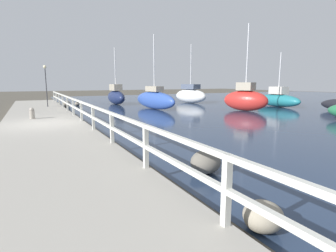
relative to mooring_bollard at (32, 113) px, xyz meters
The scene contains 15 objects.
ground_plane 2.15m from the mooring_bollard, 77.83° to the right, with size 120.00×120.00×0.00m, color #4C473D.
dock_walkway 2.12m from the mooring_bollard, 77.83° to the right, with size 3.64×36.00×0.29m.
railing 2.98m from the mooring_bollard, 43.22° to the right, with size 0.10×32.50×0.99m.
boulder_mid_strip 13.08m from the mooring_bollard, 77.11° to the right, with size 0.58×0.52×0.43m.
boulder_upstream 13.14m from the mooring_bollard, 77.33° to the right, with size 0.61×0.55×0.46m.
boulder_water_edge 10.43m from the mooring_bollard, 74.13° to the left, with size 0.71×0.64×0.54m.
boulder_near_dock 10.99m from the mooring_bollard, 70.85° to the right, with size 0.76×0.68×0.57m.
boulder_downstream 11.26m from the mooring_bollard, 69.71° to the left, with size 0.51×0.46×0.38m.
mooring_bollard is the anchor object (origin of this frame).
dock_lamp 7.63m from the mooring_bollard, 80.99° to the left, with size 0.25×0.25×3.19m.
sailboat_red 14.65m from the mooring_bollard, ahead, with size 2.65×3.82×6.47m.
sailboat_teal 19.81m from the mooring_bollard, ahead, with size 1.68×4.90×4.77m.
sailboat_white 17.26m from the mooring_bollard, 28.86° to the left, with size 2.46×4.39×6.06m.
sailboat_navy 12.89m from the mooring_bollard, 53.83° to the left, with size 1.17×4.38×5.54m.
sailboat_blue 10.01m from the mooring_bollard, 25.55° to the left, with size 1.54×6.00×5.94m.
Camera 1 is at (-0.46, -13.30, 2.18)m, focal length 28.00 mm.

